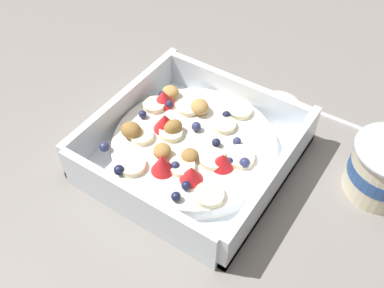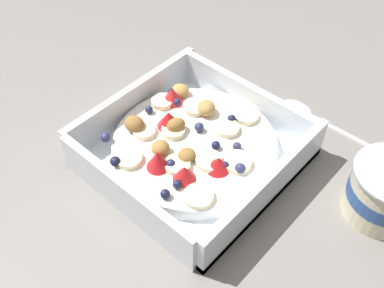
# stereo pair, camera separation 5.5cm
# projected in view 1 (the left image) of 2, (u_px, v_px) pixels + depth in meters

# --- Properties ---
(ground_plane) EXTENTS (2.40, 2.40, 0.00)m
(ground_plane) POSITION_uv_depth(u_px,v_px,m) (201.00, 161.00, 0.57)
(ground_plane) COLOR gray
(fruit_bowl) EXTENTS (0.23, 0.23, 0.06)m
(fruit_bowl) POSITION_uv_depth(u_px,v_px,m) (191.00, 149.00, 0.56)
(fruit_bowl) COLOR white
(fruit_bowl) RESTS_ON ground
(spoon) EXTENTS (0.03, 0.17, 0.01)m
(spoon) POSITION_uv_depth(u_px,v_px,m) (301.00, 104.00, 0.64)
(spoon) COLOR silver
(spoon) RESTS_ON ground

